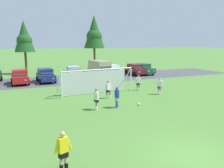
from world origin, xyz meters
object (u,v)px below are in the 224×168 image
object	(u,v)px
player_striker_near	(138,83)
parked_car_slot_right	(112,71)
parked_car_slot_center_left	(46,75)
soccer_ball	(139,104)
parked_car_slot_left	(20,77)
player_winger_right	(108,90)
player_midfield_center	(160,86)
parked_car_slot_center_right	(100,69)
referee	(63,151)
parked_car_slot_end	(143,69)
player_defender_far	(117,97)
parked_car_slot_far_right	(135,69)
player_winger_left	(96,99)
parked_car_slot_center	(74,72)
soccer_goal	(96,80)

from	to	relation	value
player_striker_near	parked_car_slot_right	xyz separation A→B (m)	(1.62, 10.47, 0.05)
parked_car_slot_center_left	soccer_ball	bearing A→B (deg)	-69.36
parked_car_slot_left	parked_car_slot_center_left	distance (m)	3.09
soccer_ball	player_winger_right	size ratio (longest dim) A/B	0.13
player_midfield_center	parked_car_slot_center_right	size ratio (longest dim) A/B	0.34
referee	parked_car_slot_end	bearing A→B (deg)	52.20
player_midfield_center	soccer_ball	bearing A→B (deg)	-146.15
parked_car_slot_left	player_winger_right	bearing A→B (deg)	-57.48
player_striker_near	player_defender_far	xyz separation A→B (m)	(-4.78, -4.91, 0.00)
parked_car_slot_right	parked_car_slot_far_right	world-z (taller)	same
referee	player_winger_left	xyz separation A→B (m)	(3.94, 7.19, 0.00)
player_defender_far	player_midfield_center	bearing A→B (deg)	23.15
soccer_ball	player_defender_far	bearing A→B (deg)	176.41
parked_car_slot_right	parked_car_slot_end	size ratio (longest dim) A/B	0.98
player_striker_near	player_midfield_center	xyz separation A→B (m)	(0.96, -2.45, 0.00)
player_midfield_center	parked_car_slot_center_right	distance (m)	11.70
player_midfield_center	parked_car_slot_center	distance (m)	14.09
parked_car_slot_left	parked_car_slot_center_left	xyz separation A→B (m)	(3.09, 0.11, 0.00)
player_winger_left	parked_car_slot_far_right	xyz separation A→B (m)	(11.96, 15.25, 0.05)
referee	player_winger_right	bearing A→B (deg)	58.72
player_defender_far	parked_car_slot_far_right	xyz separation A→B (m)	(10.32, 15.37, 0.05)
soccer_ball	player_winger_left	xyz separation A→B (m)	(-3.54, 0.23, 0.71)
parked_car_slot_center_left	parked_car_slot_center	xyz separation A→B (m)	(4.03, 1.37, 0.00)
parked_car_slot_far_right	parked_car_slot_end	world-z (taller)	same
player_winger_left	player_winger_right	bearing A→B (deg)	52.86
parked_car_slot_center_left	parked_car_slot_far_right	bearing A→B (deg)	4.89
soccer_ball	player_midfield_center	size ratio (longest dim) A/B	0.13
soccer_ball	player_midfield_center	xyz separation A→B (m)	(3.84, 2.57, 0.71)
player_winger_right	player_striker_near	bearing A→B (deg)	24.63
player_striker_near	player_defender_far	size ratio (longest dim) A/B	1.00
player_defender_far	player_winger_right	distance (m)	3.00
player_striker_near	parked_car_slot_center_right	distance (m)	9.15
soccer_ball	player_defender_far	size ratio (longest dim) A/B	0.13
player_winger_left	parked_car_slot_center_right	distance (m)	14.94
player_winger_left	parked_car_slot_left	size ratio (longest dim) A/B	0.39
parked_car_slot_center_right	parked_car_slot_center	bearing A→B (deg)	154.93
parked_car_slot_left	parked_car_slot_center	bearing A→B (deg)	11.72
player_striker_near	referee	bearing A→B (deg)	-130.84
soccer_goal	parked_car_slot_center	world-z (taller)	soccer_goal
player_midfield_center	parked_car_slot_right	bearing A→B (deg)	87.09
player_striker_near	player_defender_far	bearing A→B (deg)	-134.24
parked_car_slot_end	parked_car_slot_right	bearing A→B (deg)	-179.93
parked_car_slot_right	parked_car_slot_end	xyz separation A→B (m)	(5.44, 0.01, 0.00)
referee	parked_car_slot_center	size ratio (longest dim) A/B	0.38
parked_car_slot_right	parked_car_slot_end	world-z (taller)	same
player_winger_right	parked_car_slot_end	xyz separation A→B (m)	(11.33, 12.43, 0.05)
referee	player_defender_far	world-z (taller)	same
parked_car_slot_center_right	parked_car_slot_end	bearing A→B (deg)	9.88
player_striker_near	parked_car_slot_center_left	bearing A→B (deg)	131.68
player_striker_near	parked_car_slot_right	distance (m)	10.59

